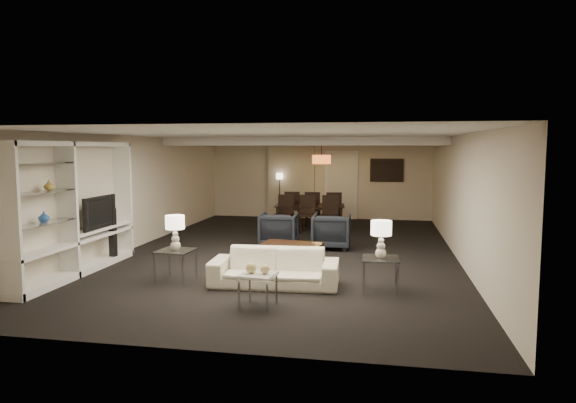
% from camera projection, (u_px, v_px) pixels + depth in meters
% --- Properties ---
extents(floor, '(11.00, 11.00, 0.00)m').
position_uv_depth(floor, '(288.00, 252.00, 11.08)').
color(floor, black).
rests_on(floor, ground).
extents(ceiling, '(7.00, 11.00, 0.02)m').
position_uv_depth(ceiling, '(288.00, 136.00, 10.82)').
color(ceiling, silver).
rests_on(ceiling, ground).
extents(wall_back, '(7.00, 0.02, 2.50)m').
position_uv_depth(wall_back, '(319.00, 179.00, 16.32)').
color(wall_back, beige).
rests_on(wall_back, ground).
extents(wall_front, '(7.00, 0.02, 2.50)m').
position_uv_depth(wall_front, '(196.00, 240.00, 5.57)').
color(wall_front, beige).
rests_on(wall_front, ground).
extents(wall_left, '(0.02, 11.00, 2.50)m').
position_uv_depth(wall_left, '(136.00, 192.00, 11.58)').
color(wall_left, beige).
rests_on(wall_left, ground).
extents(wall_right, '(0.02, 11.00, 2.50)m').
position_uv_depth(wall_right, '(459.00, 197.00, 10.31)').
color(wall_right, beige).
rests_on(wall_right, ground).
extents(ceiling_soffit, '(7.00, 4.00, 0.20)m').
position_uv_depth(ceiling_soffit, '(311.00, 142.00, 14.25)').
color(ceiling_soffit, silver).
rests_on(ceiling_soffit, ceiling).
extents(curtains, '(1.50, 0.12, 2.40)m').
position_uv_depth(curtains, '(291.00, 180.00, 16.41)').
color(curtains, beige).
rests_on(curtains, wall_back).
extents(door, '(0.90, 0.05, 2.10)m').
position_uv_depth(door, '(341.00, 186.00, 16.19)').
color(door, silver).
rests_on(door, wall_back).
extents(painting, '(0.95, 0.04, 0.65)m').
position_uv_depth(painting, '(387.00, 170.00, 15.87)').
color(painting, '#142D38').
rests_on(painting, wall_back).
extents(media_unit, '(0.38, 3.40, 2.35)m').
position_uv_depth(media_unit, '(76.00, 209.00, 9.01)').
color(media_unit, white).
rests_on(media_unit, wall_left).
extents(pendant_light, '(0.52, 0.52, 0.24)m').
position_uv_depth(pendant_light, '(322.00, 159.00, 14.24)').
color(pendant_light, '#D8591E').
rests_on(pendant_light, ceiling_soffit).
extents(sofa, '(2.11, 0.91, 0.61)m').
position_uv_depth(sofa, '(274.00, 268.00, 8.34)').
color(sofa, beige).
rests_on(sofa, floor).
extents(coffee_table, '(1.21, 0.79, 0.41)m').
position_uv_depth(coffee_table, '(292.00, 254.00, 9.92)').
color(coffee_table, black).
rests_on(coffee_table, floor).
extents(armchair_left, '(0.87, 0.89, 0.77)m').
position_uv_depth(armchair_left, '(279.00, 230.00, 11.67)').
color(armchair_left, black).
rests_on(armchair_left, floor).
extents(armchair_right, '(0.84, 0.86, 0.77)m').
position_uv_depth(armchair_right, '(331.00, 231.00, 11.45)').
color(armchair_right, black).
rests_on(armchair_right, floor).
extents(side_table_left, '(0.61, 0.61, 0.53)m').
position_uv_depth(side_table_left, '(176.00, 266.00, 8.65)').
color(side_table_left, white).
rests_on(side_table_left, floor).
extents(side_table_right, '(0.58, 0.58, 0.53)m').
position_uv_depth(side_table_right, '(380.00, 275.00, 8.04)').
color(side_table_right, silver).
rests_on(side_table_right, floor).
extents(table_lamp_left, '(0.32, 0.32, 0.59)m').
position_uv_depth(table_lamp_left, '(175.00, 233.00, 8.59)').
color(table_lamp_left, beige).
rests_on(table_lamp_left, side_table_left).
extents(table_lamp_right, '(0.35, 0.35, 0.59)m').
position_uv_depth(table_lamp_right, '(381.00, 239.00, 7.98)').
color(table_lamp_right, '#F1E1CB').
rests_on(table_lamp_right, side_table_right).
extents(marble_table, '(0.53, 0.53, 0.47)m').
position_uv_depth(marble_table, '(258.00, 290.00, 7.27)').
color(marble_table, silver).
rests_on(marble_table, floor).
extents(gold_gourd_a, '(0.15, 0.15, 0.15)m').
position_uv_depth(gold_gourd_a, '(251.00, 268.00, 7.26)').
color(gold_gourd_a, tan).
rests_on(gold_gourd_a, marble_table).
extents(gold_gourd_b, '(0.13, 0.13, 0.13)m').
position_uv_depth(gold_gourd_b, '(265.00, 269.00, 7.22)').
color(gold_gourd_b, tan).
rests_on(gold_gourd_b, marble_table).
extents(television, '(1.05, 0.14, 0.60)m').
position_uv_depth(television, '(95.00, 212.00, 9.54)').
color(television, black).
rests_on(television, media_unit).
extents(vase_blue, '(0.17, 0.17, 0.18)m').
position_uv_depth(vase_blue, '(44.00, 217.00, 8.16)').
color(vase_blue, '#2859AD').
rests_on(vase_blue, media_unit).
extents(vase_amber, '(0.16, 0.16, 0.17)m').
position_uv_depth(vase_amber, '(49.00, 185.00, 8.26)').
color(vase_amber, '#B4903C').
rests_on(vase_amber, media_unit).
extents(floor_speaker, '(0.13, 0.13, 1.07)m').
position_uv_depth(floor_speaker, '(113.00, 235.00, 10.04)').
color(floor_speaker, black).
rests_on(floor_speaker, floor).
extents(dining_table, '(1.99, 1.24, 0.67)m').
position_uv_depth(dining_table, '(310.00, 217.00, 14.20)').
color(dining_table, black).
rests_on(dining_table, floor).
extents(chair_nl, '(0.51, 0.51, 0.99)m').
position_uv_depth(chair_nl, '(284.00, 214.00, 13.66)').
color(chair_nl, black).
rests_on(chair_nl, floor).
extents(chair_nm, '(0.48, 0.48, 0.99)m').
position_uv_depth(chair_nm, '(306.00, 214.00, 13.55)').
color(chair_nm, black).
rests_on(chair_nm, floor).
extents(chair_nr, '(0.50, 0.50, 0.99)m').
position_uv_depth(chair_nr, '(329.00, 215.00, 13.44)').
color(chair_nr, black).
rests_on(chair_nr, floor).
extents(chair_fl, '(0.50, 0.50, 0.99)m').
position_uv_depth(chair_fl, '(292.00, 208.00, 14.93)').
color(chair_fl, black).
rests_on(chair_fl, floor).
extents(chair_fm, '(0.48, 0.48, 0.99)m').
position_uv_depth(chair_fm, '(313.00, 209.00, 14.82)').
color(chair_fm, black).
rests_on(chair_fm, floor).
extents(chair_fr, '(0.52, 0.52, 0.99)m').
position_uv_depth(chair_fr, '(334.00, 209.00, 14.71)').
color(chair_fr, black).
rests_on(chair_fr, floor).
extents(floor_lamp, '(0.27, 0.27, 1.45)m').
position_uv_depth(floor_lamp, '(280.00, 196.00, 16.31)').
color(floor_lamp, black).
rests_on(floor_lamp, floor).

